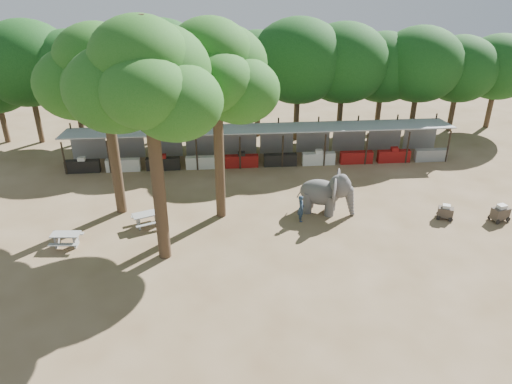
{
  "coord_description": "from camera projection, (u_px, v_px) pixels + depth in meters",
  "views": [
    {
      "loc": [
        -3.01,
        -19.94,
        14.92
      ],
      "look_at": [
        -1.0,
        5.0,
        2.0
      ],
      "focal_mm": 35.0,
      "sensor_mm": 36.0,
      "label": 1
    }
  ],
  "objects": [
    {
      "name": "cart_back",
      "position": [
        500.0,
        213.0,
        29.05
      ],
      "size": [
        1.22,
        0.97,
        1.04
      ],
      "rotation": [
        0.0,
        0.0,
        0.29
      ],
      "color": "#362C24",
      "rests_on": "ground"
    },
    {
      "name": "yard_tree_back",
      "position": [
        214.0,
        72.0,
        26.06
      ],
      "size": [
        7.1,
        6.9,
        11.36
      ],
      "color": "#332316",
      "rests_on": "ground"
    },
    {
      "name": "ground",
      "position": [
        284.0,
        273.0,
        24.72
      ],
      "size": [
        100.0,
        100.0,
        0.0
      ],
      "primitive_type": "plane",
      "color": "brown",
      "rests_on": "ground"
    },
    {
      "name": "yard_tree_left",
      "position": [
        101.0,
        76.0,
        26.67
      ],
      "size": [
        7.1,
        6.9,
        11.02
      ],
      "color": "#332316",
      "rests_on": "ground"
    },
    {
      "name": "cart_front",
      "position": [
        445.0,
        212.0,
        29.27
      ],
      "size": [
        1.1,
        0.93,
        0.92
      ],
      "rotation": [
        0.0,
        0.0,
        -0.4
      ],
      "color": "#362C24",
      "rests_on": "ground"
    },
    {
      "name": "handler",
      "position": [
        301.0,
        208.0,
        28.91
      ],
      "size": [
        0.41,
        0.6,
        1.64
      ],
      "primitive_type": "imported",
      "rotation": [
        0.0,
        0.0,
        1.59
      ],
      "color": "#26384C",
      "rests_on": "ground"
    },
    {
      "name": "backdrop_trees",
      "position": [
        254.0,
        70.0,
        39.02
      ],
      "size": [
        46.46,
        5.95,
        8.33
      ],
      "color": "#332316",
      "rests_on": "ground"
    },
    {
      "name": "yard_tree_center",
      "position": [
        145.0,
        80.0,
        21.99
      ],
      "size": [
        7.1,
        6.9,
        12.04
      ],
      "color": "#332316",
      "rests_on": "ground"
    },
    {
      "name": "vendor_stalls",
      "position": [
        260.0,
        146.0,
        36.43
      ],
      "size": [
        28.0,
        2.99,
        2.8
      ],
      "color": "gray",
      "rests_on": "ground"
    },
    {
      "name": "elephant",
      "position": [
        327.0,
        193.0,
        29.62
      ],
      "size": [
        3.5,
        2.67,
        2.6
      ],
      "rotation": [
        0.0,
        0.0,
        -0.36
      ],
      "color": "#474444",
      "rests_on": "ground"
    },
    {
      "name": "picnic_table_far",
      "position": [
        147.0,
        218.0,
        28.52
      ],
      "size": [
        2.02,
        1.93,
        0.8
      ],
      "rotation": [
        0.0,
        0.0,
        0.37
      ],
      "color": "gray",
      "rests_on": "ground"
    },
    {
      "name": "picnic_table_near",
      "position": [
        66.0,
        238.0,
        26.68
      ],
      "size": [
        1.61,
        1.47,
        0.76
      ],
      "rotation": [
        0.0,
        0.0,
        -0.08
      ],
      "color": "gray",
      "rests_on": "ground"
    }
  ]
}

